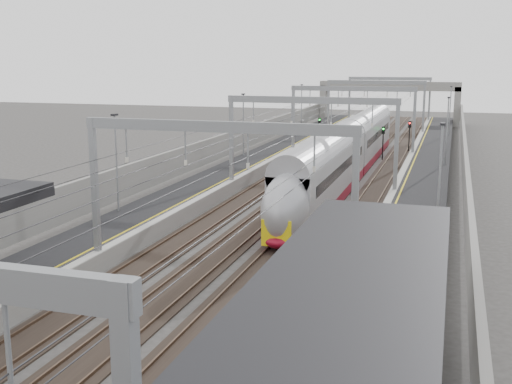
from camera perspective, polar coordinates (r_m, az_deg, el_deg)
The scene contains 11 objects.
platform_left at distance 53.87m, azimuth -2.83°, elevation 1.21°, with size 4.00×120.00×1.00m, color black.
platform_right at distance 50.77m, azimuth 14.40°, elevation 0.20°, with size 4.00×120.00×1.00m, color black.
tracks at distance 51.82m, azimuth 5.52°, elevation 0.24°, with size 11.40×140.00×0.20m.
overhead_line at distance 57.44m, azimuth 6.99°, elevation 7.46°, with size 13.00×140.00×6.60m.
overbridge at distance 105.38m, azimuth 11.74°, elevation 8.73°, with size 22.00×2.20×6.90m.
wall_left at distance 54.85m, azimuth -5.99°, elevation 2.51°, with size 0.30×120.00×3.20m, color slate.
wall_right at distance 50.54m, azimuth 18.09°, elevation 1.21°, with size 0.30×120.00×3.20m, color slate.
train at distance 54.90m, azimuth 7.90°, elevation 2.91°, with size 2.59×47.20×4.10m.
signal_green at distance 77.51m, azimuth 5.67°, elevation 5.80°, with size 0.32×0.32×3.48m.
signal_red_near at distance 68.26m, azimuth 11.23°, elevation 4.84°, with size 0.32×0.32×3.48m.
signal_red_far at distance 75.07m, azimuth 13.49°, elevation 5.34°, with size 0.32×0.32×3.48m.
Camera 1 is at (10.14, -4.78, 10.28)m, focal length 45.00 mm.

